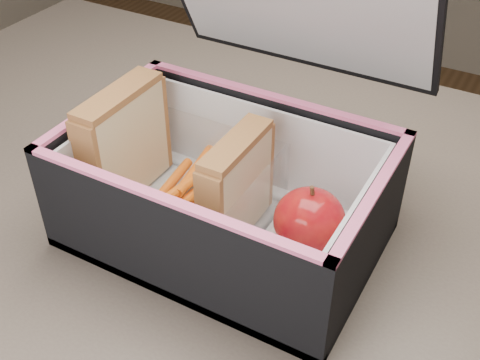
# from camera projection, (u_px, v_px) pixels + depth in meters

# --- Properties ---
(kitchen_table) EXTENTS (1.20, 0.80, 0.75)m
(kitchen_table) POSITION_uv_depth(u_px,v_px,m) (262.00, 312.00, 0.62)
(kitchen_table) COLOR brown
(kitchen_table) RESTS_ON ground
(lunch_bag) EXTENTS (0.28, 0.27, 0.27)m
(lunch_bag) POSITION_uv_depth(u_px,v_px,m) (228.00, 183.00, 0.55)
(lunch_bag) COLOR black
(lunch_bag) RESTS_ON kitchen_table
(plastic_tub) EXTENTS (0.17, 0.12, 0.07)m
(plastic_tub) POSITION_uv_depth(u_px,v_px,m) (180.00, 182.00, 0.57)
(plastic_tub) COLOR white
(plastic_tub) RESTS_ON lunch_bag
(sandwich_left) EXTENTS (0.03, 0.10, 0.11)m
(sandwich_left) POSITION_uv_depth(u_px,v_px,m) (124.00, 143.00, 0.58)
(sandwich_left) COLOR #EAC78C
(sandwich_left) RESTS_ON plastic_tub
(sandwich_right) EXTENTS (0.03, 0.09, 0.10)m
(sandwich_right) POSITION_uv_depth(u_px,v_px,m) (236.00, 187.00, 0.54)
(sandwich_right) COLOR #EAC78C
(sandwich_right) RESTS_ON plastic_tub
(carrot_sticks) EXTENTS (0.05, 0.14, 0.03)m
(carrot_sticks) POSITION_uv_depth(u_px,v_px,m) (179.00, 197.00, 0.58)
(carrot_sticks) COLOR orange
(carrot_sticks) RESTS_ON plastic_tub
(paper_napkin) EXTENTS (0.09, 0.09, 0.01)m
(paper_napkin) POSITION_uv_depth(u_px,v_px,m) (312.00, 244.00, 0.55)
(paper_napkin) COLOR white
(paper_napkin) RESTS_ON lunch_bag
(red_apple) EXTENTS (0.08, 0.08, 0.07)m
(red_apple) POSITION_uv_depth(u_px,v_px,m) (309.00, 221.00, 0.53)
(red_apple) COLOR #940010
(red_apple) RESTS_ON paper_napkin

